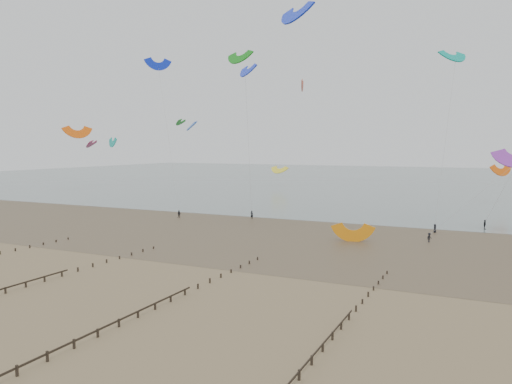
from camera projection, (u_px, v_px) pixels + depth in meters
ground at (187, 277)px, 61.21m from camera, size 500.00×500.00×0.00m
sea_and_shore at (269, 231)px, 93.90m from camera, size 500.00×665.00×0.03m
groynes at (102, 330)px, 42.32m from camera, size 72.16×50.16×1.00m
kitesurfer_lead at (252, 215)px, 109.86m from camera, size 0.70×0.49×1.84m
kitesurfers at (494, 229)px, 91.04m from camera, size 103.20×26.79×1.88m
grounded_kite at (353, 242)px, 83.85m from camera, size 6.80×5.73×3.33m
kites_airborne at (310, 125)px, 142.98m from camera, size 251.04×120.83×38.79m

